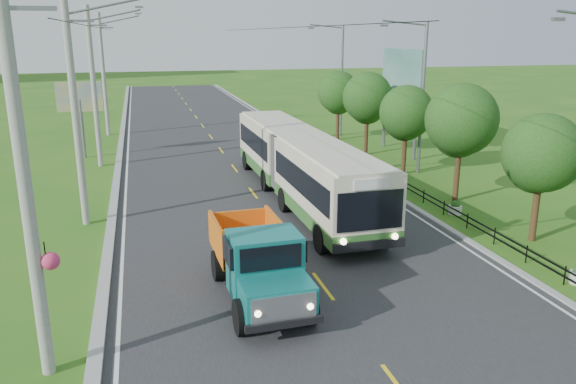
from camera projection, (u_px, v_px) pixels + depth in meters
name	position (u px, v px, depth m)	size (l,w,h in m)	color
ground	(323.00, 286.00, 19.07)	(240.00, 240.00, 0.00)	#296317
road	(230.00, 162.00, 37.68)	(14.00, 120.00, 0.02)	#28282B
curb_left	(118.00, 167.00, 35.89)	(0.40, 120.00, 0.15)	#9E9E99
curb_right	(330.00, 156.00, 39.43)	(0.30, 120.00, 0.10)	#9E9E99
edge_line_left	(127.00, 167.00, 36.04)	(0.12, 120.00, 0.00)	silver
edge_line_right	(324.00, 156.00, 39.32)	(0.12, 120.00, 0.00)	silver
centre_dash	(323.00, 286.00, 19.07)	(0.12, 2.20, 0.00)	yellow
railing_right	(376.00, 171.00, 33.99)	(0.04, 40.00, 0.60)	black
pole_nearest	(28.00, 184.00, 12.92)	(3.51, 0.44, 10.00)	gray
pole_near	(76.00, 111.00, 24.04)	(3.51, 0.32, 10.00)	gray
pole_mid	(94.00, 87.00, 35.20)	(3.51, 0.32, 10.00)	gray
pole_far	(104.00, 74.00, 46.37)	(3.51, 0.32, 10.00)	gray
tree_second	(541.00, 157.00, 22.54)	(3.18, 3.26, 5.30)	#382314
tree_third	(461.00, 123.00, 28.00)	(3.60, 3.62, 6.00)	#382314
tree_fourth	(406.00, 115.00, 33.69)	(3.24, 3.31, 5.40)	#382314
tree_fifth	(367.00, 100.00, 39.20)	(3.48, 3.52, 5.80)	#382314
tree_back	(338.00, 94.00, 44.84)	(3.30, 3.36, 5.50)	#382314
streetlight_mid	(420.00, 93.00, 33.40)	(3.02, 0.20, 9.07)	slate
streetlight_far	(340.00, 77.00, 46.42)	(3.02, 0.20, 9.07)	slate
planter_near	(455.00, 208.00, 26.70)	(0.64, 0.64, 0.67)	silver
planter_mid	(385.00, 170.00, 34.14)	(0.64, 0.64, 0.67)	silver
planter_far	(340.00, 146.00, 41.59)	(0.64, 0.64, 0.67)	silver
billboard_left	(80.00, 102.00, 38.02)	(3.00, 0.20, 5.20)	slate
billboard_right	(402.00, 78.00, 39.27)	(0.24, 6.00, 7.30)	slate
bus	(300.00, 162.00, 28.44)	(3.12, 17.66, 3.40)	#32692A
dump_truck	(258.00, 257.00, 17.85)	(2.51, 6.05, 2.51)	#137370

